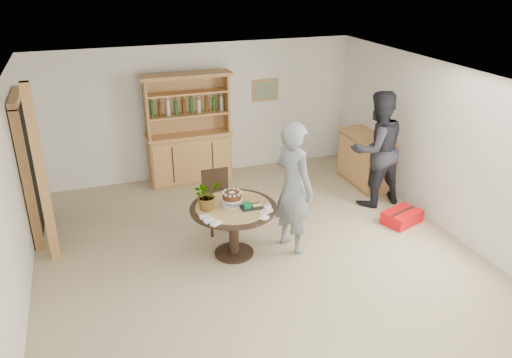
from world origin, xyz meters
The scene contains 17 objects.
ground centered at (0.00, 0.00, 0.00)m, with size 7.00×7.00×0.00m, color tan.
room_shell centered at (0.00, 0.01, 1.74)m, with size 6.04×7.04×2.52m.
doorway centered at (-2.93, 2.00, 1.11)m, with size 0.13×1.10×2.18m.
pine_post centered at (-2.70, 1.20, 1.25)m, with size 0.12×0.12×2.50m, color tan.
hutch centered at (-0.30, 3.24, 0.69)m, with size 1.62×0.54×2.04m.
sideboard centered at (2.74, 2.00, 0.47)m, with size 0.54×1.26×0.94m.
dining_table centered at (-0.30, 0.44, 0.60)m, with size 1.20×1.20×0.76m.
dining_chair centered at (-0.30, 1.27, 0.54)m, with size 0.43×0.43×0.95m.
birthday_cake centered at (-0.30, 0.49, 0.88)m, with size 0.30×0.30×0.20m.
flower_vase centered at (-0.65, 0.49, 0.97)m, with size 0.38×0.33×0.42m, color #3F7233.
gift_tray centered at (-0.08, 0.32, 0.79)m, with size 0.30×0.20×0.08m.
coffee_cup_a centered at (0.10, 0.16, 0.80)m, with size 0.15×0.15×0.09m.
coffee_cup_b centered at (-0.02, -0.01, 0.79)m, with size 0.15×0.15×0.08m.
napkins centered at (-0.71, 0.13, 0.77)m, with size 0.24×0.33×0.03m.
teen_boy centered at (0.55, 0.34, 0.96)m, with size 0.70×0.46×1.91m, color slate.
adult_person centered at (2.43, 1.23, 0.98)m, with size 0.96×0.74×1.97m, color black.
red_suitcase centered at (2.50, 0.43, 0.10)m, with size 0.70×0.57×0.21m.
Camera 1 is at (-2.04, -5.42, 3.85)m, focal length 35.00 mm.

